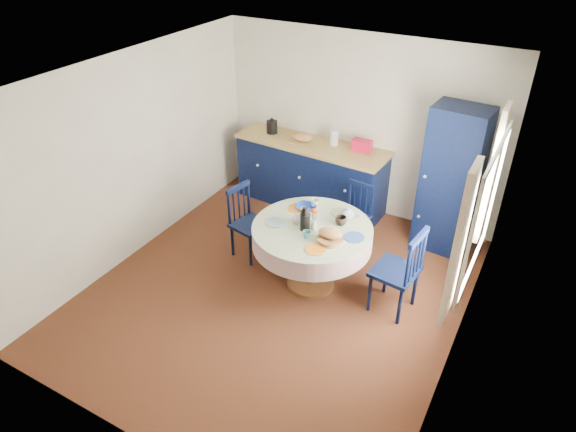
# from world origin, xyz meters

# --- Properties ---
(floor) EXTENTS (4.50, 4.50, 0.00)m
(floor) POSITION_xyz_m (0.00, 0.00, 0.00)
(floor) COLOR black
(floor) RESTS_ON ground
(ceiling) EXTENTS (4.50, 4.50, 0.00)m
(ceiling) POSITION_xyz_m (0.00, 0.00, 2.50)
(ceiling) COLOR white
(ceiling) RESTS_ON wall_back
(wall_back) EXTENTS (4.00, 0.02, 2.50)m
(wall_back) POSITION_xyz_m (0.00, 2.25, 1.25)
(wall_back) COLOR white
(wall_back) RESTS_ON floor
(wall_left) EXTENTS (0.02, 4.50, 2.50)m
(wall_left) POSITION_xyz_m (-2.00, 0.00, 1.25)
(wall_left) COLOR white
(wall_left) RESTS_ON floor
(wall_right) EXTENTS (0.02, 4.50, 2.50)m
(wall_right) POSITION_xyz_m (2.00, 0.00, 1.25)
(wall_right) COLOR white
(wall_right) RESTS_ON floor
(window) EXTENTS (0.10, 1.74, 1.45)m
(window) POSITION_xyz_m (1.95, 0.30, 1.52)
(window) COLOR white
(window) RESTS_ON wall_right
(kitchen_counter) EXTENTS (2.25, 0.81, 1.23)m
(kitchen_counter) POSITION_xyz_m (-0.57, 1.96, 0.51)
(kitchen_counter) COLOR black
(kitchen_counter) RESTS_ON floor
(pantry_cabinet) EXTENTS (0.70, 0.53, 1.90)m
(pantry_cabinet) POSITION_xyz_m (1.40, 1.85, 0.95)
(pantry_cabinet) COLOR black
(pantry_cabinet) RESTS_ON floor
(dining_table) EXTENTS (1.34, 1.34, 1.09)m
(dining_table) POSITION_xyz_m (0.29, 0.29, 0.69)
(dining_table) COLOR brown
(dining_table) RESTS_ON floor
(chair_left) EXTENTS (0.48, 0.49, 0.94)m
(chair_left) POSITION_xyz_m (-0.70, 0.48, 0.48)
(chair_left) COLOR black
(chair_left) RESTS_ON floor
(chair_far) EXTENTS (0.43, 0.42, 0.87)m
(chair_far) POSITION_xyz_m (0.39, 1.29, 0.44)
(chair_far) COLOR black
(chair_far) RESTS_ON floor
(chair_right) EXTENTS (0.50, 0.52, 1.05)m
(chair_right) POSITION_xyz_m (1.29, 0.37, 0.53)
(chair_right) COLOR black
(chair_right) RESTS_ON floor
(mug_a) EXTENTS (0.11, 0.11, 0.09)m
(mug_a) POSITION_xyz_m (0.11, 0.28, 0.86)
(mug_a) COLOR silver
(mug_a) RESTS_ON dining_table
(mug_b) EXTENTS (0.09, 0.09, 0.09)m
(mug_b) POSITION_xyz_m (0.33, 0.07, 0.86)
(mug_b) COLOR teal
(mug_b) RESTS_ON dining_table
(mug_c) EXTENTS (0.13, 0.13, 0.10)m
(mug_c) POSITION_xyz_m (0.54, 0.48, 0.87)
(mug_c) COLOR black
(mug_c) RESTS_ON dining_table
(mug_d) EXTENTS (0.11, 0.11, 0.10)m
(mug_d) POSITION_xyz_m (0.12, 0.68, 0.87)
(mug_d) COLOR silver
(mug_d) RESTS_ON dining_table
(cobalt_bowl) EXTENTS (0.23, 0.23, 0.06)m
(cobalt_bowl) POSITION_xyz_m (0.06, 0.58, 0.84)
(cobalt_bowl) COLOR navy
(cobalt_bowl) RESTS_ON dining_table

